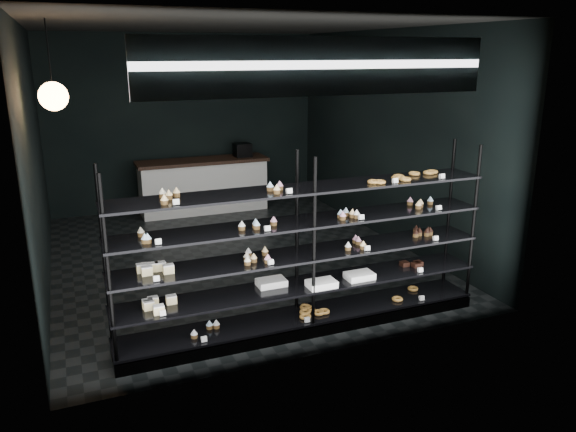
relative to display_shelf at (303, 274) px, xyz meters
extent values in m
cube|color=black|center=(-0.03, 2.45, -0.62)|extent=(5.00, 6.00, 0.01)
cube|color=black|center=(-0.03, 2.45, 2.57)|extent=(5.00, 6.00, 0.01)
cube|color=black|center=(-0.03, 5.45, 0.97)|extent=(5.00, 0.01, 3.20)
cube|color=black|center=(-0.03, -0.55, 0.97)|extent=(5.00, 0.01, 3.20)
cube|color=black|center=(-2.53, 2.45, 0.97)|extent=(0.01, 6.00, 3.20)
cube|color=black|center=(2.47, 2.45, 0.97)|extent=(0.01, 6.00, 3.20)
cube|color=black|center=(0.02, 0.00, -0.57)|extent=(4.00, 0.50, 0.12)
cylinder|color=black|center=(-1.95, -0.22, 0.36)|extent=(0.04, 0.04, 1.85)
cylinder|color=black|center=(-1.95, 0.22, 0.36)|extent=(0.04, 0.04, 1.85)
cylinder|color=black|center=(0.02, -0.22, 0.36)|extent=(0.04, 0.04, 1.85)
cylinder|color=black|center=(0.02, 0.22, 0.36)|extent=(0.04, 0.04, 1.85)
cylinder|color=black|center=(1.99, -0.22, 0.36)|extent=(0.04, 0.04, 1.85)
cylinder|color=black|center=(1.99, 0.22, 0.36)|extent=(0.04, 0.04, 1.85)
cube|color=black|center=(0.02, 0.00, -0.48)|extent=(4.00, 0.50, 0.03)
cube|color=black|center=(0.02, 0.00, -0.13)|extent=(4.00, 0.50, 0.02)
cube|color=black|center=(0.02, 0.00, 0.22)|extent=(4.00, 0.50, 0.02)
cube|color=black|center=(0.02, 0.00, 0.57)|extent=(4.00, 0.50, 0.02)
cube|color=black|center=(0.02, 0.00, 0.92)|extent=(4.00, 0.50, 0.02)
cube|color=white|center=(-1.35, -0.18, 0.96)|extent=(0.06, 0.04, 0.06)
cube|color=white|center=(-0.21, -0.18, 0.96)|extent=(0.05, 0.04, 0.06)
cube|color=white|center=(0.91, -0.18, 0.96)|extent=(0.05, 0.04, 0.06)
cube|color=white|center=(1.55, -0.18, 0.96)|extent=(0.06, 0.04, 0.06)
cube|color=white|center=(-1.48, -0.18, 0.61)|extent=(0.06, 0.04, 0.06)
cube|color=white|center=(-0.50, -0.18, 0.61)|extent=(0.06, 0.04, 0.06)
cube|color=white|center=(0.54, -0.18, 0.61)|extent=(0.05, 0.04, 0.06)
cube|color=white|center=(1.50, -0.18, 0.61)|extent=(0.06, 0.04, 0.06)
cube|color=white|center=(-1.52, -0.18, 0.26)|extent=(0.06, 0.04, 0.06)
cube|color=white|center=(-0.46, -0.18, 0.26)|extent=(0.06, 0.04, 0.06)
cube|color=white|center=(0.66, -0.18, 0.26)|extent=(0.05, 0.04, 0.06)
cube|color=white|center=(1.52, -0.18, 0.26)|extent=(0.06, 0.04, 0.06)
cube|color=white|center=(-1.49, -0.18, -0.09)|extent=(0.06, 0.04, 0.06)
cube|color=white|center=(1.33, -0.18, -0.09)|extent=(0.06, 0.04, 0.06)
cube|color=white|center=(-1.08, -0.18, -0.44)|extent=(0.06, 0.04, 0.06)
cube|color=white|center=(0.00, -0.18, -0.44)|extent=(0.05, 0.04, 0.06)
cube|color=white|center=(1.35, -0.18, -0.44)|extent=(0.06, 0.04, 0.06)
cube|color=#0C1C3E|center=(-0.03, -0.47, 2.12)|extent=(3.20, 0.04, 0.45)
cube|color=white|center=(-0.03, -0.49, 2.12)|extent=(3.30, 0.02, 0.50)
cylinder|color=black|center=(-2.23, 1.06, 2.26)|extent=(0.01, 0.01, 0.59)
sphere|color=#F39D55|center=(-2.23, 1.06, 1.82)|extent=(0.28, 0.28, 0.28)
cube|color=silver|center=(0.15, 4.95, -0.17)|extent=(2.29, 0.60, 0.92)
cube|color=black|center=(0.15, 4.95, 0.32)|extent=(2.38, 0.65, 0.06)
cube|color=black|center=(0.92, 4.95, 0.48)|extent=(0.30, 0.30, 0.25)
camera|label=1|loc=(-2.20, -5.02, 2.24)|focal=35.00mm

